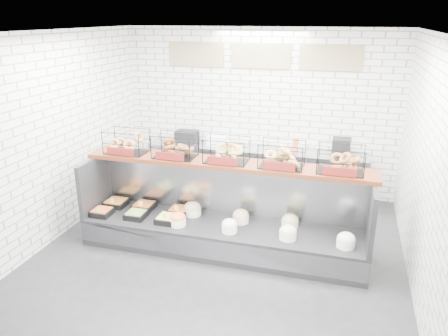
% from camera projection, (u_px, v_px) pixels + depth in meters
% --- Properties ---
extents(ground, '(5.50, 5.50, 0.00)m').
position_uv_depth(ground, '(216.00, 260.00, 6.02)').
color(ground, black).
rests_on(ground, ground).
extents(room_shell, '(5.02, 5.51, 3.01)m').
position_uv_depth(room_shell, '(228.00, 104.00, 5.88)').
color(room_shell, white).
rests_on(room_shell, ground).
extents(display_case, '(4.00, 0.90, 1.20)m').
position_uv_depth(display_case, '(222.00, 227.00, 6.23)').
color(display_case, black).
rests_on(display_case, ground).
extents(bagel_shelf, '(4.10, 0.50, 0.40)m').
position_uv_depth(bagel_shelf, '(227.00, 153.00, 6.03)').
color(bagel_shelf, '#431A0E').
rests_on(bagel_shelf, display_case).
extents(prep_counter, '(4.00, 0.60, 1.20)m').
position_uv_depth(prep_counter, '(254.00, 170.00, 8.07)').
color(prep_counter, '#93969B').
rests_on(prep_counter, ground).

